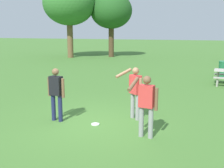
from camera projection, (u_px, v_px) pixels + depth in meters
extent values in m
plane|color=#447530|center=(92.00, 123.00, 8.31)|extent=(120.00, 120.00, 0.00)
cylinder|color=gray|center=(151.00, 123.00, 7.11)|extent=(0.13, 0.13, 0.82)
cylinder|color=gray|center=(141.00, 122.00, 7.23)|extent=(0.13, 0.13, 0.82)
cube|color=#D83838|center=(147.00, 96.00, 7.03)|extent=(0.42, 0.29, 0.58)
sphere|color=brown|center=(147.00, 80.00, 6.94)|extent=(0.21, 0.21, 0.21)
cylinder|color=brown|center=(156.00, 99.00, 6.92)|extent=(0.09, 0.09, 0.58)
cylinder|color=brown|center=(133.00, 84.00, 6.84)|extent=(0.20, 0.58, 0.28)
cylinder|color=#1E234C|center=(54.00, 107.00, 8.50)|extent=(0.13, 0.13, 0.82)
cylinder|color=#1E234C|center=(60.00, 109.00, 8.39)|extent=(0.13, 0.13, 0.82)
cube|color=black|center=(56.00, 86.00, 8.31)|extent=(0.42, 0.29, 0.58)
sphere|color=brown|center=(55.00, 72.00, 8.22)|extent=(0.21, 0.21, 0.21)
cylinder|color=brown|center=(49.00, 86.00, 8.43)|extent=(0.09, 0.09, 0.58)
cylinder|color=brown|center=(63.00, 88.00, 8.20)|extent=(0.09, 0.09, 0.58)
cylinder|color=gray|center=(138.00, 107.00, 8.52)|extent=(0.13, 0.13, 0.82)
cylinder|color=gray|center=(133.00, 105.00, 8.74)|extent=(0.13, 0.13, 0.82)
cube|color=#D83838|center=(135.00, 84.00, 8.49)|extent=(0.43, 0.42, 0.58)
sphere|color=#9E7051|center=(136.00, 71.00, 8.41)|extent=(0.21, 0.21, 0.21)
cylinder|color=#9E7051|center=(141.00, 88.00, 8.29)|extent=(0.09, 0.09, 0.58)
cylinder|color=#9E7051|center=(123.00, 73.00, 8.50)|extent=(0.46, 0.49, 0.28)
cylinder|color=white|center=(95.00, 124.00, 8.19)|extent=(0.25, 0.25, 0.03)
cylinder|color=#A49F96|center=(218.00, 78.00, 13.93)|extent=(0.11, 0.11, 0.71)
cylinder|color=#A49F96|center=(217.00, 82.00, 13.43)|extent=(0.09, 0.09, 0.41)
cylinder|color=#A49F96|center=(218.00, 78.00, 14.48)|extent=(0.09, 0.09, 0.41)
cylinder|color=#1E663D|center=(224.00, 70.00, 15.82)|extent=(0.56, 0.56, 0.90)
cylinder|color=#287A4B|center=(224.00, 62.00, 15.72)|extent=(0.59, 0.59, 0.06)
cylinder|color=brown|center=(70.00, 38.00, 26.30)|extent=(0.55, 0.55, 3.76)
ellipsoid|color=#33702D|center=(69.00, 3.00, 25.65)|extent=(4.87, 4.87, 4.14)
cylinder|color=#4C3823|center=(111.00, 40.00, 27.01)|extent=(0.52, 0.52, 3.33)
ellipsoid|color=#21511E|center=(111.00, 11.00, 26.45)|extent=(4.03, 4.03, 3.42)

